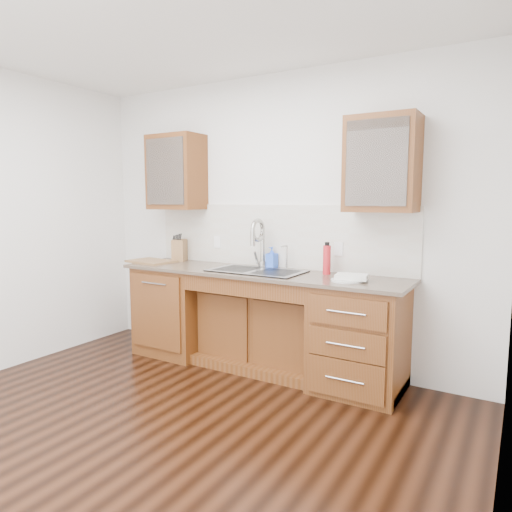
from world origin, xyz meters
The scene contains 24 objects.
ground centered at (0.00, 0.00, -0.05)m, with size 4.00×3.50×0.10m, color black.
wall_back centered at (0.00, 1.80, 1.35)m, with size 4.00×0.10×2.70m, color silver.
base_cabinet_left centered at (-0.95, 1.44, 0.44)m, with size 0.70×0.62×0.88m, color #593014.
base_cabinet_center centered at (0.00, 1.53, 0.35)m, with size 1.20×0.44×0.70m, color #593014.
base_cabinet_right centered at (0.95, 1.44, 0.44)m, with size 0.70×0.62×0.88m, color #593014.
countertop centered at (0.00, 1.43, 0.90)m, with size 2.70×0.65×0.03m, color #84705B.
backsplash centered at (0.00, 1.74, 1.21)m, with size 2.70×0.02×0.59m, color beige.
sink centered at (0.00, 1.41, 0.83)m, with size 0.84×0.46×0.19m, color #9E9EA5.
faucet centered at (-0.07, 1.64, 1.11)m, with size 0.04×0.04×0.40m, color #999993.
filter_tap centered at (0.18, 1.65, 1.03)m, with size 0.02×0.02×0.24m, color #999993.
upper_cabinet_left centered at (-1.05, 1.58, 1.83)m, with size 0.55×0.34×0.75m, color #593014.
upper_cabinet_right centered at (1.05, 1.58, 1.83)m, with size 0.55×0.34×0.75m, color #593014.
outlet_left centered at (-0.65, 1.73, 1.12)m, with size 0.08×0.01×0.12m, color white.
outlet_right centered at (0.65, 1.73, 1.12)m, with size 0.08×0.01×0.12m, color white.
soap_bottle centered at (0.01, 1.67, 1.01)m, with size 0.09×0.09×0.20m, color blue.
water_bottle centered at (0.60, 1.59, 1.03)m, with size 0.07×0.07×0.25m, color red.
plate centered at (0.86, 1.34, 0.92)m, with size 0.25×0.25×0.01m, color silver.
dish_towel centered at (0.89, 1.37, 0.94)m, with size 0.24×0.18×0.04m, color white.
knife_block centered at (-1.06, 1.62, 1.02)m, with size 0.12×0.20×0.22m, color brown.
cutting_board centered at (-1.24, 1.37, 0.92)m, with size 0.46×0.32×0.02m, color olive.
cup_left_a centered at (-1.15, 1.58, 1.77)m, with size 0.13×0.13×0.10m, color white.
cup_left_b centered at (-0.90, 1.58, 1.78)m, with size 0.11×0.11×0.10m, color silver.
cup_right_a centered at (0.95, 1.58, 1.77)m, with size 0.11×0.11×0.09m, color silver.
cup_right_b centered at (1.10, 1.58, 1.78)m, with size 0.11×0.11×0.10m, color white.
Camera 1 is at (2.05, -2.07, 1.55)m, focal length 32.00 mm.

